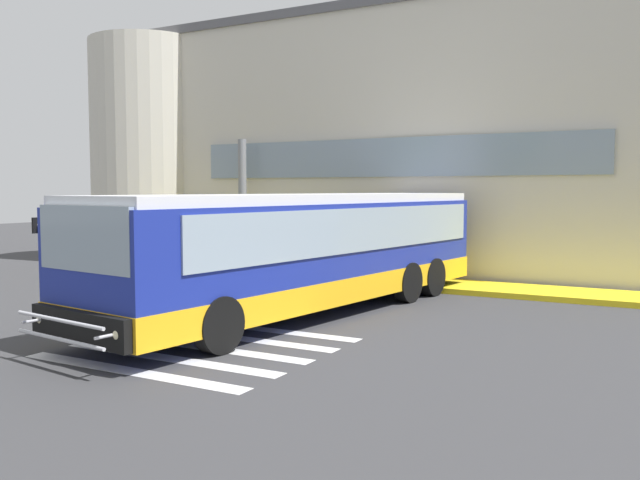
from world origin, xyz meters
TOP-DOWN VIEW (x-y plane):
  - ground_plane at (0.00, 0.00)m, footprint 80.00×90.00m
  - bay_paint_stripes at (2.00, -4.20)m, footprint 4.40×3.96m
  - terminal_building at (-0.68, 11.58)m, footprint 21.17×13.80m
  - boarding_curb at (0.00, 4.80)m, footprint 23.37×2.00m
  - entry_support_column at (-3.95, 5.40)m, footprint 0.28×0.28m
  - bus_main_foreground at (1.90, -0.36)m, footprint 4.52×12.28m
  - passenger_near_column at (-3.15, 4.44)m, footprint 0.59×0.38m
  - passenger_by_doorway at (-2.12, 4.67)m, footprint 0.52×0.39m
  - passenger_at_curb_edge at (-0.58, 4.27)m, footprint 0.50×0.40m
  - safety_bollard_yellow at (0.44, 3.60)m, footprint 0.18×0.18m

SIDE VIEW (x-z plane):
  - ground_plane at x=0.00m, z-range -0.02..0.00m
  - bay_paint_stripes at x=2.00m, z-range 0.00..0.01m
  - boarding_curb at x=0.00m, z-range 0.00..0.15m
  - safety_bollard_yellow at x=0.44m, z-range 0.00..0.90m
  - passenger_by_doorway at x=-2.12m, z-range 0.24..1.92m
  - passenger_at_curb_edge at x=-0.58m, z-range 0.24..1.92m
  - passenger_near_column at x=-3.15m, z-range 0.28..1.95m
  - bus_main_foreground at x=1.90m, z-range -0.01..2.69m
  - entry_support_column at x=-3.95m, z-range 0.15..4.50m
  - terminal_building at x=-0.68m, z-range -0.01..8.78m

